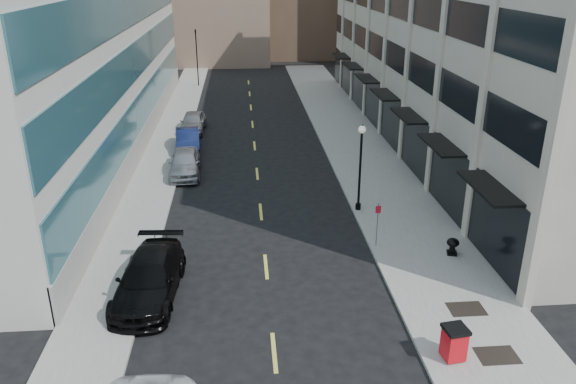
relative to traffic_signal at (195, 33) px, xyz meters
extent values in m
cube|color=gray|center=(13.00, -28.00, -5.64)|extent=(5.00, 80.00, 0.15)
cube|color=gray|center=(-1.00, -28.00, -5.64)|extent=(3.00, 80.00, 0.15)
cube|color=beige|center=(22.50, -21.00, 3.28)|extent=(14.00, 46.00, 18.00)
cube|color=black|center=(15.52, -21.00, -3.72)|extent=(0.18, 46.00, 3.60)
cube|color=black|center=(15.53, -21.00, 0.78)|extent=(0.12, 46.00, 1.80)
cube|color=black|center=(15.53, -21.00, 4.28)|extent=(0.12, 46.00, 1.80)
cube|color=beige|center=(15.50, -44.00, 3.28)|extent=(0.35, 0.60, 18.00)
cube|color=beige|center=(15.50, -38.00, 3.28)|extent=(0.35, 0.60, 18.00)
cube|color=beige|center=(15.50, -32.00, 3.28)|extent=(0.35, 0.60, 18.00)
cube|color=beige|center=(15.50, -26.00, 3.28)|extent=(0.35, 0.60, 18.00)
cube|color=beige|center=(15.50, -20.00, 3.28)|extent=(0.35, 0.60, 18.00)
cube|color=beige|center=(15.50, -14.00, 3.28)|extent=(0.35, 0.60, 18.00)
cube|color=beige|center=(15.50, -8.00, 3.28)|extent=(0.35, 0.60, 18.00)
cube|color=beige|center=(15.50, -2.00, 3.28)|extent=(0.35, 0.60, 18.00)
cube|color=black|center=(14.85, -41.00, -1.82)|extent=(1.30, 4.00, 0.12)
cube|color=black|center=(14.85, -35.00, -1.82)|extent=(1.30, 4.00, 0.12)
cube|color=black|center=(14.85, -29.00, -1.82)|extent=(1.30, 4.00, 0.12)
cube|color=black|center=(14.85, -23.00, -1.82)|extent=(1.30, 4.00, 0.12)
cube|color=black|center=(14.85, -17.00, -1.82)|extent=(1.30, 4.00, 0.12)
cube|color=black|center=(14.85, -11.00, -1.82)|extent=(1.30, 4.00, 0.12)
cube|color=black|center=(14.85, -5.00, -1.82)|extent=(1.30, 4.00, 0.12)
cube|color=beige|center=(-10.50, -21.00, 4.28)|extent=(16.00, 46.00, 20.00)
cube|color=gray|center=(-2.46, -21.00, -4.82)|extent=(0.20, 46.00, 1.80)
cube|color=#2F636D|center=(-2.47, -21.00, -2.72)|extent=(0.14, 45.60, 2.40)
cube|color=#2F636D|center=(-2.47, -21.00, 0.78)|extent=(0.14, 45.60, 2.40)
cube|color=#2F636D|center=(-2.47, -21.00, 4.28)|extent=(0.14, 45.60, 2.40)
cube|color=black|center=(13.10, -47.00, -5.56)|extent=(1.40, 1.00, 0.01)
cube|color=black|center=(13.10, -44.20, -5.56)|extent=(1.40, 1.00, 0.01)
cube|color=#D8CC4C|center=(5.50, -46.00, -5.71)|extent=(0.15, 2.20, 0.01)
cube|color=#D8CC4C|center=(5.50, -40.00, -5.71)|extent=(0.15, 2.20, 0.01)
cube|color=#D8CC4C|center=(5.50, -34.00, -5.71)|extent=(0.15, 2.20, 0.01)
cube|color=#D8CC4C|center=(5.50, -28.00, -5.71)|extent=(0.15, 2.20, 0.01)
cube|color=#D8CC4C|center=(5.50, -22.00, -5.71)|extent=(0.15, 2.20, 0.01)
cube|color=#D8CC4C|center=(5.50, -16.00, -5.71)|extent=(0.15, 2.20, 0.01)
cube|color=#D8CC4C|center=(5.50, -10.00, -5.71)|extent=(0.15, 2.20, 0.01)
cube|color=#D8CC4C|center=(5.50, -4.00, -5.71)|extent=(0.15, 2.20, 0.01)
cube|color=#D8CC4C|center=(5.50, 2.00, -5.71)|extent=(0.15, 2.20, 0.01)
cylinder|color=black|center=(0.00, 0.00, -2.72)|extent=(0.12, 0.12, 6.00)
imported|color=black|center=(0.00, 0.00, 0.27)|extent=(0.66, 0.66, 1.98)
imported|color=black|center=(0.70, -42.00, -4.88)|extent=(2.73, 5.89, 1.67)
imported|color=#919499|center=(0.91, -27.81, -4.90)|extent=(2.16, 4.89, 1.64)
imported|color=#121C47|center=(0.70, -22.73, -4.95)|extent=(2.00, 4.76, 1.53)
imported|color=gray|center=(0.70, -17.75, -4.93)|extent=(2.08, 4.70, 1.57)
cube|color=red|center=(11.51, -47.00, -4.97)|extent=(0.77, 0.77, 1.09)
cube|color=black|center=(11.51, -47.00, -4.39)|extent=(0.87, 0.87, 0.13)
cylinder|color=black|center=(11.29, -46.64, -5.45)|extent=(0.07, 0.24, 0.24)
cylinder|color=black|center=(11.73, -46.64, -5.45)|extent=(0.07, 0.24, 0.24)
cylinder|color=black|center=(10.80, -34.43, -5.40)|extent=(0.29, 0.29, 0.33)
cylinder|color=black|center=(10.80, -34.43, -3.30)|extent=(0.13, 0.13, 4.18)
sphere|color=silver|center=(10.80, -34.43, -1.07)|extent=(0.40, 0.40, 0.40)
cone|color=black|center=(10.80, -34.43, -0.84)|extent=(0.11, 0.11, 0.16)
cylinder|color=slate|center=(10.80, -38.70, -4.47)|extent=(0.04, 0.04, 2.20)
cube|color=#A40A1C|center=(10.80, -38.72, -3.69)|extent=(0.26, 0.06, 0.35)
cube|color=black|center=(14.10, -39.82, -5.51)|extent=(0.53, 0.53, 0.12)
cylinder|color=black|center=(14.10, -39.82, -5.26)|extent=(0.27, 0.27, 0.41)
ellipsoid|color=black|center=(14.10, -39.82, -4.97)|extent=(0.57, 0.57, 0.40)
camera|label=1|loc=(4.64, -62.00, 6.90)|focal=35.00mm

